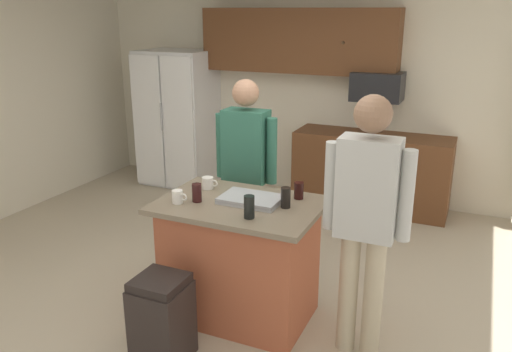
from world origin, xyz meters
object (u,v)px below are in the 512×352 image
glass_pilsner (249,207)px  tumbler_amber (197,193)px  person_elder_center (366,211)px  glass_short_whisky (299,190)px  kitchen_island (240,259)px  microwave_over_range (378,86)px  mug_ceramic_white (208,183)px  serving_tray (251,199)px  trash_bin (162,319)px  person_guest_right (246,163)px  glass_stout_tall (286,198)px  refrigerator (178,118)px  mug_blue_stoneware (178,197)px

glass_pilsner → tumbler_amber: (-0.48, 0.13, -0.01)m
person_elder_center → tumbler_amber: bearing=5.9°
person_elder_center → glass_short_whisky: person_elder_center is taller
kitchen_island → tumbler_amber: 0.61m
microwave_over_range → mug_ceramic_white: microwave_over_range is taller
glass_pilsner → serving_tray: bearing=112.2°
trash_bin → microwave_over_range: bearing=79.1°
glass_short_whisky → kitchen_island: bearing=-144.9°
person_guest_right → tumbler_amber: bearing=-22.0°
glass_pilsner → glass_stout_tall: bearing=61.3°
glass_pilsner → mug_ceramic_white: 0.69m
microwave_over_range → glass_short_whisky: (-0.05, -2.49, -0.45)m
refrigerator → microwave_over_range: size_ratio=3.18×
glass_short_whisky → serving_tray: size_ratio=0.29×
glass_short_whisky → serving_tray: glass_short_whisky is taller
microwave_over_range → glass_stout_tall: microwave_over_range is taller
microwave_over_range → tumbler_amber: 2.97m
glass_short_whisky → serving_tray: (-0.29, -0.21, -0.04)m
refrigerator → glass_pilsner: bearing=-50.4°
refrigerator → person_guest_right: size_ratio=1.03×
mug_blue_stoneware → person_guest_right: bearing=82.7°
glass_stout_tall → glass_pilsner: 0.32m
kitchen_island → trash_bin: bearing=-109.6°
refrigerator → kitchen_island: (2.19, -2.63, -0.42)m
kitchen_island → mug_ceramic_white: 0.65m
kitchen_island → tumbler_amber: size_ratio=8.73×
refrigerator → glass_stout_tall: (2.53, -2.59, 0.12)m
person_elder_center → refrigerator: bearing=-36.6°
person_guest_right → glass_stout_tall: bearing=21.3°
refrigerator → glass_stout_tall: refrigerator is taller
glass_stout_tall → person_elder_center: bearing=-10.9°
glass_pilsner → mug_blue_stoneware: 0.59m
refrigerator → mug_ceramic_white: bearing=-53.3°
person_elder_center → serving_tray: person_elder_center is taller
glass_stout_tall → mug_ceramic_white: size_ratio=1.13×
kitchen_island → mug_blue_stoneware: 0.68m
glass_pilsner → tumbler_amber: bearing=164.7°
serving_tray → glass_short_whisky: bearing=35.5°
refrigerator → person_elder_center: person_elder_center is taller
microwave_over_range → glass_short_whisky: 2.53m
glass_stout_tall → mug_ceramic_white: glass_stout_tall is taller
glass_short_whisky → serving_tray: bearing=-144.5°
tumbler_amber → trash_bin: 0.92m
person_guest_right → serving_tray: (0.36, -0.68, -0.05)m
person_elder_center → mug_ceramic_white: size_ratio=13.58×
glass_short_whisky → mug_ceramic_white: bearing=-173.9°
tumbler_amber → kitchen_island: bearing=19.6°
glass_pilsner → person_guest_right: bearing=116.2°
glass_stout_tall → person_guest_right: bearing=132.7°
microwave_over_range → mug_ceramic_white: size_ratio=4.24×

